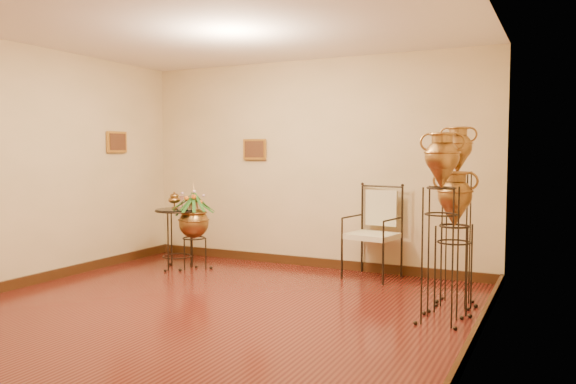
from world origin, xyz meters
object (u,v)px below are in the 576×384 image
at_px(armchair, 372,232).
at_px(side_table, 177,237).
at_px(planter_urn, 194,219).
at_px(amphora_mid, 441,226).
at_px(amphora_tall, 456,214).

height_order(armchair, side_table, armchair).
bearing_deg(planter_urn, armchair, 12.07).
xyz_separation_m(amphora_mid, side_table, (-3.65, 0.89, -0.47)).
xyz_separation_m(amphora_tall, armchair, (-1.14, 0.82, -0.36)).
height_order(amphora_mid, planter_urn, amphora_mid).
relative_size(amphora_mid, planter_urn, 1.48).
distance_m(amphora_mid, side_table, 3.78).
height_order(amphora_tall, side_table, amphora_tall).
relative_size(amphora_tall, side_table, 1.81).
relative_size(amphora_tall, armchair, 1.59).
bearing_deg(side_table, armchair, 13.27).
bearing_deg(armchair, planter_urn, -158.36).
bearing_deg(amphora_mid, planter_urn, 163.94).
distance_m(amphora_mid, armchair, 1.88).
bearing_deg(amphora_tall, armchair, 144.41).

